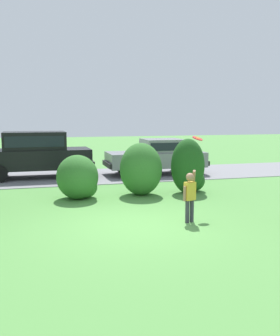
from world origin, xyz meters
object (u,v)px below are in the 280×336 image
(parked_sedan, at_px, (158,155))
(frisbee, at_px, (198,138))
(child_thrower, at_px, (190,193))
(parked_suv, at_px, (35,152))

(parked_sedan, relative_size, frisbee, 15.02)
(frisbee, bearing_deg, child_thrower, -122.63)
(parked_suv, relative_size, child_thrower, 3.66)
(child_thrower, xyz_separation_m, frisbee, (0.58, 0.90, 1.26))
(parked_sedan, xyz_separation_m, frisbee, (-1.17, -6.83, 1.13))
(parked_sedan, xyz_separation_m, parked_suv, (-5.19, 0.45, 0.23))
(child_thrower, bearing_deg, parked_suv, 112.82)
(frisbee, bearing_deg, parked_suv, 118.91)
(parked_sedan, height_order, frisbee, frisbee)
(parked_suv, height_order, child_thrower, parked_suv)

